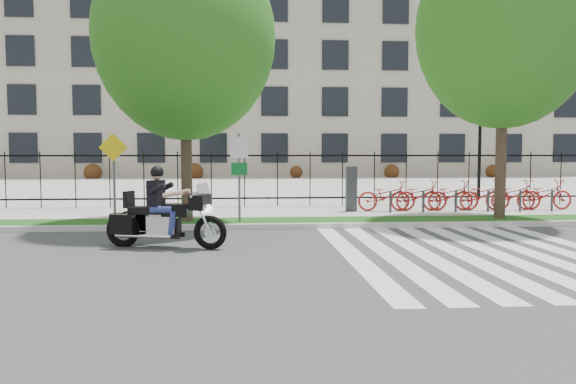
{
  "coord_description": "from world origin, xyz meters",
  "views": [
    {
      "loc": [
        -0.01,
        -11.23,
        2.1
      ],
      "look_at": [
        1.1,
        3.0,
        1.1
      ],
      "focal_mm": 35.0,
      "sensor_mm": 36.0,
      "label": 1
    }
  ],
  "objects": [
    {
      "name": "ground",
      "position": [
        0.0,
        0.0,
        0.0
      ],
      "size": [
        120.0,
        120.0,
        0.0
      ],
      "primitive_type": "plane",
      "color": "#38383A",
      "rests_on": "ground"
    },
    {
      "name": "iron_fence",
      "position": [
        0.0,
        9.2,
        1.15
      ],
      "size": [
        30.0,
        0.06,
        2.0
      ],
      "primitive_type": null,
      "color": "black",
      "rests_on": "sidewalk"
    },
    {
      "name": "sidewalk",
      "position": [
        0.0,
        7.45,
        0.07
      ],
      "size": [
        60.0,
        3.5,
        0.15
      ],
      "primitive_type": "cube",
      "color": "#A09C95",
      "rests_on": "ground"
    },
    {
      "name": "crosswalk_stripes",
      "position": [
        4.83,
        0.0,
        0.01
      ],
      "size": [
        5.7,
        8.0,
        0.01
      ],
      "primitive_type": null,
      "color": "silver",
      "rests_on": "ground"
    },
    {
      "name": "grass_verge",
      "position": [
        0.0,
        4.95,
        0.07
      ],
      "size": [
        60.0,
        1.5,
        0.15
      ],
      "primitive_type": "cube",
      "color": "#1D4912",
      "rests_on": "ground"
    },
    {
      "name": "street_tree_1",
      "position": [
        -1.65,
        4.95,
        5.37
      ],
      "size": [
        5.1,
        5.1,
        8.16
      ],
      "color": "#3A2B20",
      "rests_on": "grass_verge"
    },
    {
      "name": "office_building",
      "position": [
        0.0,
        44.92,
        9.97
      ],
      "size": [
        60.0,
        21.9,
        20.15
      ],
      "color": "#A19A82",
      "rests_on": "ground"
    },
    {
      "name": "plaza",
      "position": [
        0.0,
        25.0,
        0.05
      ],
      "size": [
        80.0,
        34.0,
        0.1
      ],
      "primitive_type": "cube",
      "color": "#A09C95",
      "rests_on": "ground"
    },
    {
      "name": "motorcycle_rider",
      "position": [
        -1.77,
        1.26,
        0.73
      ],
      "size": [
        2.76,
        1.26,
        2.19
      ],
      "color": "black",
      "rests_on": "ground"
    },
    {
      "name": "street_tree_2",
      "position": [
        7.62,
        4.95,
        5.74
      ],
      "size": [
        5.12,
        5.12,
        8.55
      ],
      "color": "#3A2B20",
      "rests_on": "grass_verge"
    },
    {
      "name": "curb",
      "position": [
        0.0,
        4.1,
        0.07
      ],
      "size": [
        60.0,
        0.2,
        0.15
      ],
      "primitive_type": "cube",
      "color": "beige",
      "rests_on": "ground"
    },
    {
      "name": "bike_share_station",
      "position": [
        7.44,
        7.2,
        0.67
      ],
      "size": [
        7.85,
        0.88,
        1.5
      ],
      "color": "#2D2D33",
      "rests_on": "sidewalk"
    },
    {
      "name": "sign_pole_warning",
      "position": [
        -3.6,
        4.58,
        1.74
      ],
      "size": [
        0.78,
        0.09,
        2.49
      ],
      "color": "#59595B",
      "rests_on": "grass_verge"
    },
    {
      "name": "lamp_post_right",
      "position": [
        10.0,
        12.0,
        3.21
      ],
      "size": [
        1.06,
        0.7,
        4.25
      ],
      "color": "black",
      "rests_on": "ground"
    },
    {
      "name": "sign_pole_regulatory",
      "position": [
        -0.15,
        4.58,
        1.74
      ],
      "size": [
        0.5,
        0.09,
        2.5
      ],
      "color": "#59595B",
      "rests_on": "grass_verge"
    }
  ]
}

